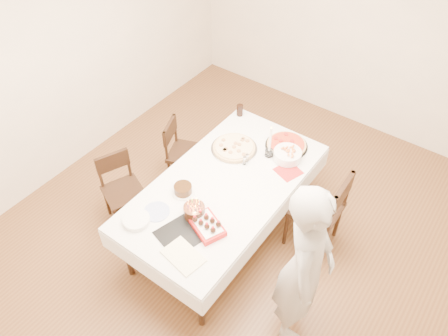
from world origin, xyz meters
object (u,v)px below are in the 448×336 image
Objects in this scene: person at (305,267)px; birthday_cake at (194,209)px; chair_left_dessert at (124,192)px; taper_candle at (270,141)px; pasta_bowl at (287,155)px; chair_right_savory at (316,209)px; pizza_white at (234,147)px; cola_glass at (240,110)px; pizza_pepperoni at (287,145)px; dining_table at (224,209)px; layer_cake at (183,189)px; chair_left_savory at (187,153)px; strawberry_box at (207,225)px.

birthday_cake is (-1.07, -0.04, -0.01)m from person.
chair_left_dessert is 1.60m from taper_candle.
chair_right_savory is at bearing -22.67° from pasta_bowl.
cola_glass reaches higher than pizza_white.
chair_left_dessert is (-1.73, -0.91, -0.08)m from chair_right_savory.
chair_right_savory is at bearing 50.43° from birthday_cake.
person is 1.52m from pizza_pepperoni.
person is (1.09, -0.43, 0.49)m from dining_table.
chair_left_dessert is at bearing -168.62° from layer_cake.
chair_right_savory is 1.20× the size of chair_left_savory.
cola_glass is 1.51m from birthday_cake.
taper_candle is 2.03× the size of birthday_cake.
birthday_cake is 0.58× the size of strawberry_box.
layer_cake is (-0.45, -1.13, 0.02)m from pizza_pepperoni.
chair_right_savory reaches higher than strawberry_box.
layer_cake is 1.13× the size of birthday_cake.
chair_left_dessert reaches higher than pizza_pepperoni.
chair_left_dessert is at bearing 72.62° from person.
strawberry_box is at bearing -69.66° from dining_table.
pizza_white is (-0.99, 0.00, 0.28)m from chair_right_savory.
pizza_pepperoni is 1.30m from birthday_cake.
dining_table is 0.83m from taper_candle.
chair_right_savory is 5.16× the size of birthday_cake.
birthday_cake is at bearing -104.52° from pasta_bowl.
strawberry_box is at bearing -67.73° from pizza_white.
chair_left_dessert is 0.48× the size of person.
chair_left_savory is 0.77m from cola_glass.
person is (1.90, -0.82, 0.45)m from chair_left_savory.
layer_cake reaches higher than chair_left_savory.
person is 3.91× the size of pizza_pepperoni.
layer_cake is 0.66× the size of strawberry_box.
birthday_cake is (0.50, -1.43, 0.03)m from cola_glass.
birthday_cake is at bearing -30.54° from layer_cake.
cola_glass is at bearing 156.30° from chair_right_savory.
birthday_cake is (0.83, -0.85, 0.44)m from chair_left_savory.
chair_right_savory is 2.54× the size of taper_candle.
chair_right_savory is 3.01× the size of strawberry_box.
pasta_bowl is at bearing 75.48° from birthday_cake.
chair_left_dessert is at bearing -129.26° from pizza_white.
layer_cake is (-0.55, -0.97, -0.01)m from pasta_bowl.
dining_table is 2.59× the size of chair_left_dessert.
dining_table is at bearing -65.65° from pizza_white.
pizza_white reaches higher than dining_table.
pizza_white is at bearing 112.27° from strawberry_box.
cola_glass is at bearing -141.37° from chair_left_savory.
layer_cake is (-0.03, -0.77, 0.02)m from pizza_white.
pizza_white is at bearing -61.14° from cola_glass.
person is 1.57m from pizza_white.
chair_left_savory is at bearing -179.52° from chair_right_savory.
pizza_white is 3.61× the size of cola_glass.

